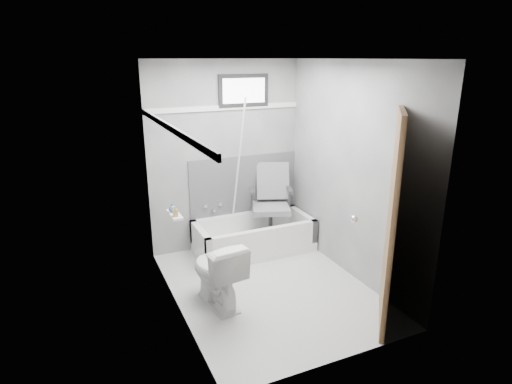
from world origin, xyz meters
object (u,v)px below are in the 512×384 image
toilet (217,273)px  office_chair (271,203)px  door (438,230)px  soap_bottle_b (172,207)px  bathtub (254,236)px  soap_bottle_a (175,211)px

toilet → office_chair: bearing=-144.1°
office_chair → toilet: bearing=-117.0°
door → soap_bottle_b: (-1.92, 1.62, -0.04)m
bathtub → toilet: 1.32m
toilet → soap_bottle_b: (-0.32, 0.41, 0.61)m
office_chair → soap_bottle_a: 1.67m
office_chair → door: door is taller
toilet → door: 2.11m
soap_bottle_b → toilet: bearing=-52.0°
soap_bottle_a → office_chair: bearing=28.5°
bathtub → soap_bottle_b: 1.51m
bathtub → office_chair: (0.26, 0.05, 0.40)m
toilet → door: size_ratio=0.36×
bathtub → office_chair: size_ratio=1.54×
bathtub → soap_bottle_a: size_ratio=13.86×
toilet → door: (1.60, -1.21, 0.65)m
office_chair → soap_bottle_a: office_chair is taller
bathtub → soap_bottle_b: (-1.17, -0.59, 0.75)m
soap_bottle_b → door: bearing=-40.2°
toilet → soap_bottle_a: soap_bottle_a is taller
office_chair → door: bearing=-58.1°
soap_bottle_a → soap_bottle_b: 0.14m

